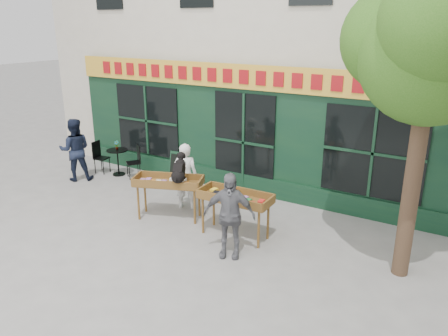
% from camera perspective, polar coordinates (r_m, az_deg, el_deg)
% --- Properties ---
extents(ground, '(80.00, 80.00, 0.00)m').
position_cam_1_polar(ground, '(9.78, -4.10, -7.35)').
color(ground, slate).
rests_on(ground, ground).
extents(street_tree, '(3.05, 2.90, 5.60)m').
position_cam_1_polar(street_tree, '(7.55, 26.13, 15.59)').
color(street_tree, '#382619').
rests_on(street_tree, ground).
extents(book_cart_center, '(1.62, 1.12, 0.99)m').
position_cam_1_polar(book_cart_center, '(9.85, -7.27, -2.06)').
color(book_cart_center, brown).
rests_on(book_cart_center, ground).
extents(dog, '(0.53, 0.68, 0.60)m').
position_cam_1_polar(dog, '(9.45, -5.91, 0.11)').
color(dog, black).
rests_on(dog, book_cart_center).
extents(woman, '(0.69, 0.57, 1.61)m').
position_cam_1_polar(woman, '(10.34, -5.05, -1.08)').
color(woman, white).
rests_on(woman, ground).
extents(book_cart_right, '(1.51, 0.65, 0.99)m').
position_cam_1_polar(book_cart_right, '(8.92, 1.46, -4.13)').
color(book_cart_right, brown).
rests_on(book_cart_right, ground).
extents(man_right, '(1.06, 0.73, 1.67)m').
position_cam_1_polar(man_right, '(8.19, 0.67, -6.18)').
color(man_right, '#59595E').
rests_on(man_right, ground).
extents(bistro_table, '(0.60, 0.60, 0.76)m').
position_cam_1_polar(bistro_table, '(13.03, -13.73, 1.39)').
color(bistro_table, black).
rests_on(bistro_table, ground).
extents(bistro_chair_left, '(0.41, 0.41, 0.95)m').
position_cam_1_polar(bistro_chair_left, '(13.40, -16.02, 1.73)').
color(bistro_chair_left, black).
rests_on(bistro_chair_left, ground).
extents(bistro_chair_right, '(0.51, 0.51, 0.95)m').
position_cam_1_polar(bistro_chair_right, '(12.70, -11.41, 1.19)').
color(bistro_chair_right, black).
rests_on(bistro_chair_right, ground).
extents(potted_plant, '(0.17, 0.15, 0.27)m').
position_cam_1_polar(potted_plant, '(12.93, -13.85, 2.90)').
color(potted_plant, gray).
rests_on(potted_plant, bistro_table).
extents(man_left, '(1.08, 1.07, 1.76)m').
position_cam_1_polar(man_left, '(12.86, -18.87, 2.27)').
color(man_left, black).
rests_on(man_left, ground).
extents(chalkboard, '(0.57, 0.23, 0.79)m').
position_cam_1_polar(chalkboard, '(12.40, -6.08, 0.27)').
color(chalkboard, black).
rests_on(chalkboard, ground).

